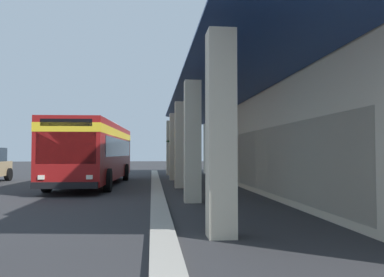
% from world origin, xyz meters
% --- Properties ---
extents(ground, '(120.00, 120.00, 0.00)m').
position_xyz_m(ground, '(0.00, 8.00, 0.00)').
color(ground, '#2D2D30').
extents(curb_strip, '(32.16, 0.50, 0.12)m').
position_xyz_m(curb_strip, '(-0.34, 3.19, 0.06)').
color(curb_strip, '#9E998E').
rests_on(curb_strip, ground).
extents(plaza_building, '(27.10, 14.61, 8.08)m').
position_xyz_m(plaza_building, '(-0.34, 12.82, 4.04)').
color(plaza_building, beige).
rests_on(plaza_building, ground).
extents(transit_bus, '(11.31, 3.16, 3.34)m').
position_xyz_m(transit_bus, '(-2.50, -0.00, 1.85)').
color(transit_bus, maroon).
rests_on(transit_bus, ground).
extents(potted_palm, '(1.57, 1.73, 2.55)m').
position_xyz_m(potted_palm, '(-8.00, 4.64, 0.59)').
color(potted_palm, gray).
rests_on(potted_palm, ground).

